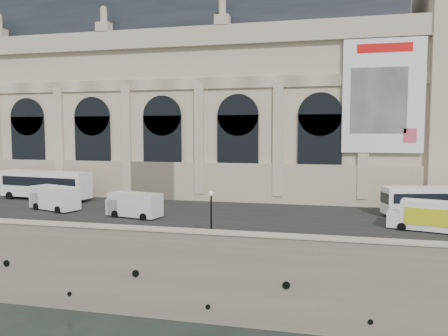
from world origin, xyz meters
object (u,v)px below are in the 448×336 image
(bus_left, at_px, (45,184))
(bus_right, at_px, (436,200))
(van_c, at_px, (53,198))
(van_b, at_px, (132,205))
(box_truck, at_px, (431,216))
(lamp_right, at_px, (211,216))

(bus_left, relative_size, bus_right, 1.18)
(bus_left, bearing_deg, van_c, -49.30)
(van_b, relative_size, box_truck, 0.86)
(van_c, bearing_deg, box_truck, -2.79)
(van_b, bearing_deg, lamp_right, -36.10)
(van_b, bearing_deg, van_c, 170.20)
(van_c, distance_m, box_truck, 39.44)
(bus_right, distance_m, van_c, 41.77)
(bus_left, bearing_deg, lamp_right, -30.74)
(lamp_right, bearing_deg, van_b, 143.90)
(bus_right, distance_m, van_b, 31.66)
(bus_left, bearing_deg, bus_right, -1.18)
(bus_left, height_order, van_c, bus_left)
(bus_left, xyz_separation_m, lamp_right, (26.47, -15.74, -0.08))
(van_c, relative_size, lamp_right, 1.60)
(bus_right, bearing_deg, van_c, -172.75)
(lamp_right, bearing_deg, bus_left, 149.26)
(box_truck, bearing_deg, bus_right, 74.13)
(bus_left, xyz_separation_m, van_b, (15.95, -8.07, -0.80))
(bus_left, height_order, box_truck, bus_left)
(lamp_right, bearing_deg, van_c, 155.76)
(van_c, xyz_separation_m, box_truck, (39.39, -1.92, -0.02))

